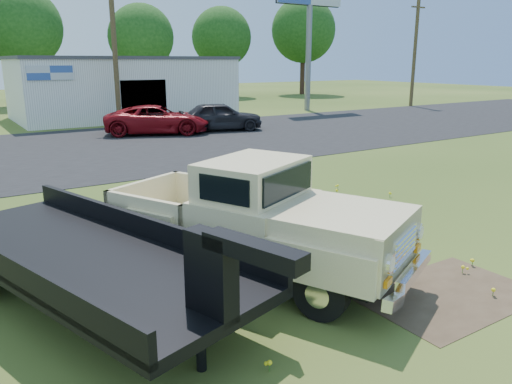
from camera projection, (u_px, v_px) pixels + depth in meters
ground at (275, 257)px, 10.16m from camera, size 140.00×140.00×0.00m
asphalt_lot at (83, 150)px, 22.33m from camera, size 90.00×14.00×0.02m
dirt_patch_a at (447, 295)px, 8.52m from camera, size 3.00×2.00×0.01m
dirt_patch_b at (123, 227)px, 11.95m from camera, size 2.20×1.60×0.01m
commercial_building at (123, 87)px, 34.68m from camera, size 14.20×8.20×4.15m
utility_pole_mid at (115, 48)px, 28.94m from camera, size 1.60×0.30×9.00m
utility_pole_east at (415, 52)px, 42.61m from camera, size 1.60×0.30×9.00m
treeline_d at (22, 27)px, 42.38m from camera, size 6.72×6.72×10.00m
treeline_e at (141, 37)px, 46.59m from camera, size 6.08×6.08×9.04m
treeline_f at (222, 37)px, 53.79m from camera, size 6.40×6.40×9.52m
treeline_g at (303, 30)px, 57.59m from camera, size 7.36×7.36×10.95m
vintage_pickup_truck at (253, 217)px, 9.16m from camera, size 4.63×6.40×2.17m
flatbed_trailer at (80, 248)px, 7.93m from camera, size 4.42×7.67×1.99m
red_pickup at (157, 120)px, 26.92m from camera, size 6.09×4.59×1.54m
dark_sedan at (220, 117)px, 28.23m from camera, size 5.06×3.22×1.60m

